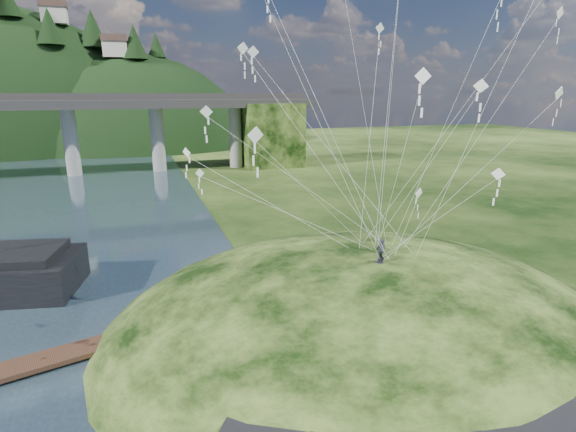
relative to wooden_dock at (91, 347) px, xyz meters
name	(u,v)px	position (x,y,z in m)	size (l,w,h in m)	color
ground	(256,364)	(9.11, -4.44, -0.38)	(320.00, 320.00, 0.00)	black
grass_hill	(362,345)	(17.11, -2.44, -1.88)	(36.00, 32.00, 13.00)	black
footpath	(487,416)	(16.57, -14.19, 1.71)	(22.29, 5.84, 0.83)	black
bridge	(6,124)	(-17.35, 65.62, 9.33)	(160.00, 11.00, 15.00)	#2D2B2B
wooden_dock	(91,347)	(0.00, 0.00, 0.00)	(12.02, 4.87, 0.85)	#352015
kite_flyers	(381,245)	(17.85, -2.86, 5.45)	(1.80, 2.18, 1.88)	#252932
kite_swarm	(368,37)	(16.57, -2.34, 17.83)	(20.10, 16.98, 19.51)	white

